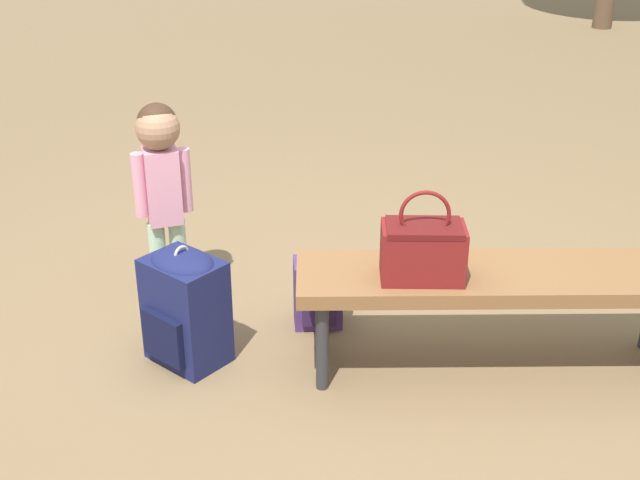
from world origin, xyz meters
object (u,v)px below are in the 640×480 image
child_standing (162,173)px  backpack_large (185,304)px  handbag (423,249)px  backpack_small (318,288)px  park_bench (497,283)px

child_standing → backpack_large: size_ratio=1.82×
handbag → child_standing: bearing=-16.7°
handbag → child_standing: child_standing is taller
child_standing → backpack_small: child_standing is taller
child_standing → handbag: bearing=163.3°
park_bench → backpack_large: backpack_large is taller
handbag → backpack_large: (0.95, 0.10, -0.31)m
park_bench → backpack_large: size_ratio=3.11×
backpack_small → backpack_large: bearing=41.0°
park_bench → backpack_small: (0.78, -0.18, -0.21)m
handbag → backpack_large: bearing=5.8°
handbag → park_bench: bearing=-156.1°
park_bench → backpack_large: (1.24, 0.23, -0.13)m
backpack_small → park_bench: bearing=166.9°
park_bench → backpack_large: bearing=10.3°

